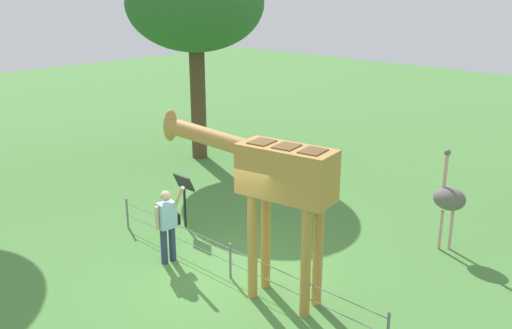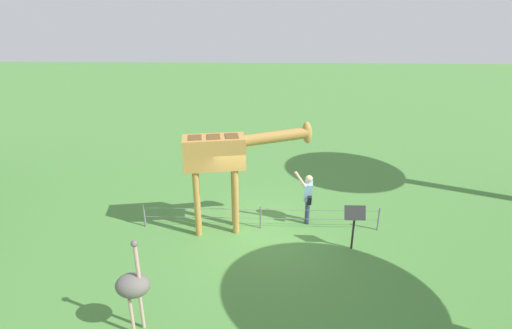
# 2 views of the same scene
# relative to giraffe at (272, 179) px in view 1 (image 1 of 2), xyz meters

# --- Properties ---
(ground_plane) EXTENTS (60.00, 60.00, 0.00)m
(ground_plane) POSITION_rel_giraffe_xyz_m (1.01, -0.02, -2.31)
(ground_plane) COLOR #4C843D
(giraffe) EXTENTS (3.67, 1.07, 3.28)m
(giraffe) POSITION_rel_giraffe_xyz_m (0.00, 0.00, 0.00)
(giraffe) COLOR #BC8942
(giraffe) RESTS_ON ground_plane
(visitor) EXTENTS (0.60, 0.59, 1.76)m
(visitor) POSITION_rel_giraffe_xyz_m (2.43, 0.46, -1.40)
(visitor) COLOR navy
(visitor) RESTS_ON ground_plane
(ostrich) EXTENTS (0.70, 0.56, 2.25)m
(ostrich) POSITION_rel_giraffe_xyz_m (-1.47, -4.04, -1.13)
(ostrich) COLOR #CC9E93
(ostrich) RESTS_ON ground_plane
(tree_east) EXTENTS (4.30, 4.30, 6.49)m
(tree_east) POSITION_rel_giraffe_xyz_m (7.59, -4.90, 2.63)
(tree_east) COLOR brown
(tree_east) RESTS_ON ground_plane
(info_sign) EXTENTS (0.56, 0.21, 1.32)m
(info_sign) POSITION_rel_giraffe_xyz_m (3.56, -0.91, -1.36)
(info_sign) COLOR black
(info_sign) RESTS_ON ground_plane
(wire_fence) EXTENTS (7.05, 0.05, 0.75)m
(wire_fence) POSITION_rel_giraffe_xyz_m (1.01, 0.06, -1.90)
(wire_fence) COLOR slate
(wire_fence) RESTS_ON ground_plane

